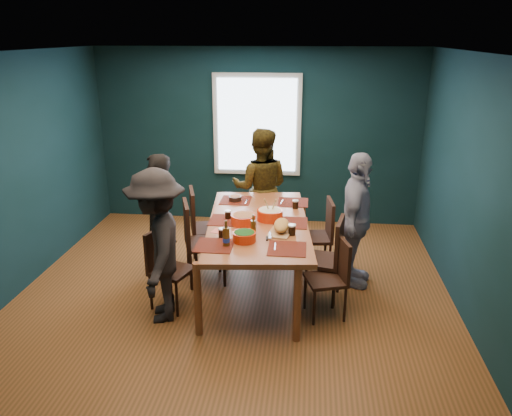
{
  "coord_description": "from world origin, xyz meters",
  "views": [
    {
      "loc": [
        0.82,
        -5.1,
        2.88
      ],
      "look_at": [
        0.24,
        0.13,
        1.03
      ],
      "focal_mm": 35.0,
      "sensor_mm": 36.0,
      "label": 1
    }
  ],
  "objects_px": {
    "person_far_left": "(158,217)",
    "person_right": "(356,221)",
    "chair_right_far": "(321,230)",
    "bowl_salad": "(243,219)",
    "chair_right_near": "(333,272)",
    "cutting_board": "(281,226)",
    "person_near_left": "(158,246)",
    "bowl_herbs": "(244,236)",
    "chair_left_near": "(165,262)",
    "chair_left_far": "(202,222)",
    "dining_table": "(258,228)",
    "chair_right_mid": "(329,253)",
    "person_back": "(261,188)",
    "chair_left_mid": "(197,236)",
    "bowl_dumpling": "(270,214)"
  },
  "relations": [
    {
      "from": "chair_right_far",
      "to": "bowl_herbs",
      "type": "relative_size",
      "value": 3.93
    },
    {
      "from": "dining_table",
      "to": "chair_left_mid",
      "type": "bearing_deg",
      "value": 167.25
    },
    {
      "from": "dining_table",
      "to": "chair_left_near",
      "type": "height_order",
      "value": "chair_left_near"
    },
    {
      "from": "person_far_left",
      "to": "chair_left_mid",
      "type": "bearing_deg",
      "value": 76.24
    },
    {
      "from": "person_far_left",
      "to": "person_right",
      "type": "relative_size",
      "value": 0.96
    },
    {
      "from": "chair_left_far",
      "to": "person_right",
      "type": "height_order",
      "value": "person_right"
    },
    {
      "from": "bowl_salad",
      "to": "person_near_left",
      "type": "bearing_deg",
      "value": -141.14
    },
    {
      "from": "chair_left_near",
      "to": "chair_right_near",
      "type": "distance_m",
      "value": 1.82
    },
    {
      "from": "chair_right_far",
      "to": "person_near_left",
      "type": "distance_m",
      "value": 2.15
    },
    {
      "from": "chair_left_near",
      "to": "person_far_left",
      "type": "height_order",
      "value": "person_far_left"
    },
    {
      "from": "chair_left_far",
      "to": "person_far_left",
      "type": "xyz_separation_m",
      "value": [
        -0.46,
        -0.35,
        0.18
      ]
    },
    {
      "from": "chair_left_far",
      "to": "bowl_salad",
      "type": "height_order",
      "value": "chair_left_far"
    },
    {
      "from": "chair_left_far",
      "to": "person_right",
      "type": "bearing_deg",
      "value": -26.0
    },
    {
      "from": "chair_left_near",
      "to": "person_back",
      "type": "distance_m",
      "value": 2.04
    },
    {
      "from": "chair_left_near",
      "to": "person_far_left",
      "type": "bearing_deg",
      "value": 131.1
    },
    {
      "from": "bowl_dumpling",
      "to": "person_right",
      "type": "bearing_deg",
      "value": 9.88
    },
    {
      "from": "chair_right_far",
      "to": "bowl_salad",
      "type": "relative_size",
      "value": 3.39
    },
    {
      "from": "person_far_left",
      "to": "person_back",
      "type": "relative_size",
      "value": 0.93
    },
    {
      "from": "chair_left_near",
      "to": "person_right",
      "type": "relative_size",
      "value": 0.55
    },
    {
      "from": "chair_left_near",
      "to": "person_back",
      "type": "relative_size",
      "value": 0.53
    },
    {
      "from": "chair_left_mid",
      "to": "person_back",
      "type": "height_order",
      "value": "person_back"
    },
    {
      "from": "chair_right_mid",
      "to": "person_back",
      "type": "relative_size",
      "value": 0.58
    },
    {
      "from": "chair_left_mid",
      "to": "chair_left_near",
      "type": "relative_size",
      "value": 1.16
    },
    {
      "from": "dining_table",
      "to": "chair_left_far",
      "type": "bearing_deg",
      "value": 138.37
    },
    {
      "from": "chair_right_near",
      "to": "cutting_board",
      "type": "distance_m",
      "value": 0.74
    },
    {
      "from": "dining_table",
      "to": "bowl_dumpling",
      "type": "relative_size",
      "value": 7.82
    },
    {
      "from": "chair_right_near",
      "to": "person_right",
      "type": "distance_m",
      "value": 0.86
    },
    {
      "from": "person_far_left",
      "to": "chair_left_near",
      "type": "bearing_deg",
      "value": 21.33
    },
    {
      "from": "chair_left_mid",
      "to": "chair_left_near",
      "type": "distance_m",
      "value": 0.62
    },
    {
      "from": "dining_table",
      "to": "person_far_left",
      "type": "distance_m",
      "value": 1.26
    },
    {
      "from": "person_back",
      "to": "cutting_board",
      "type": "bearing_deg",
      "value": 103.39
    },
    {
      "from": "chair_right_near",
      "to": "cutting_board",
      "type": "height_order",
      "value": "cutting_board"
    },
    {
      "from": "bowl_salad",
      "to": "bowl_herbs",
      "type": "relative_size",
      "value": 1.16
    },
    {
      "from": "chair_left_near",
      "to": "person_near_left",
      "type": "height_order",
      "value": "person_near_left"
    },
    {
      "from": "dining_table",
      "to": "cutting_board",
      "type": "relative_size",
      "value": 4.03
    },
    {
      "from": "chair_left_mid",
      "to": "person_far_left",
      "type": "xyz_separation_m",
      "value": [
        -0.5,
        0.12,
        0.18
      ]
    },
    {
      "from": "chair_right_near",
      "to": "person_far_left",
      "type": "distance_m",
      "value": 2.23
    },
    {
      "from": "dining_table",
      "to": "person_near_left",
      "type": "height_order",
      "value": "person_near_left"
    },
    {
      "from": "chair_left_far",
      "to": "chair_right_far",
      "type": "bearing_deg",
      "value": -16.91
    },
    {
      "from": "chair_left_far",
      "to": "chair_left_near",
      "type": "height_order",
      "value": "chair_left_far"
    },
    {
      "from": "dining_table",
      "to": "bowl_herbs",
      "type": "bearing_deg",
      "value": -103.97
    },
    {
      "from": "bowl_salad",
      "to": "bowl_dumpling",
      "type": "height_order",
      "value": "bowl_dumpling"
    },
    {
      "from": "chair_left_near",
      "to": "chair_right_far",
      "type": "xyz_separation_m",
      "value": [
        1.71,
        1.04,
        0.03
      ]
    },
    {
      "from": "chair_left_near",
      "to": "person_near_left",
      "type": "relative_size",
      "value": 0.54
    },
    {
      "from": "person_near_left",
      "to": "person_far_left",
      "type": "bearing_deg",
      "value": -175.85
    },
    {
      "from": "chair_left_far",
      "to": "person_back",
      "type": "height_order",
      "value": "person_back"
    },
    {
      "from": "bowl_salad",
      "to": "person_back",
      "type": "bearing_deg",
      "value": 88.01
    },
    {
      "from": "person_near_left",
      "to": "bowl_herbs",
      "type": "bearing_deg",
      "value": 87.97
    },
    {
      "from": "dining_table",
      "to": "chair_right_mid",
      "type": "relative_size",
      "value": 2.39
    },
    {
      "from": "person_far_left",
      "to": "chair_right_far",
      "type": "bearing_deg",
      "value": 100.17
    }
  ]
}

